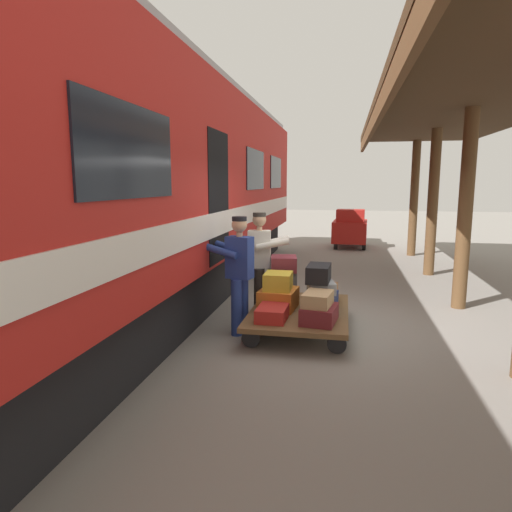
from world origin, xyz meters
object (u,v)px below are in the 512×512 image
suitcase_orange_carryall (278,299)px  suitcase_yellow_case (278,281)px  luggage_cart (300,312)px  suitcase_tan_vintage (318,299)px  train_car (129,190)px  suitcase_maroon_trunk (319,314)px  suitcase_navy_fabric (321,302)px  suitcase_cream_canvas (284,292)px  suitcase_burgundy_valise (284,264)px  suitcase_slate_roller (282,278)px  suitcase_red_plastic (272,313)px  suitcase_black_hardshell (319,273)px  baggage_tug (350,229)px  porter_by_door (261,261)px  suitcase_brown_leather (323,293)px  suitcase_gray_aluminum (321,287)px  porter_in_overalls (238,271)px

suitcase_orange_carryall → suitcase_yellow_case: 0.27m
luggage_cart → suitcase_tan_vintage: suitcase_tan_vintage is taller
train_car → suitcase_maroon_trunk: train_car is taller
suitcase_navy_fabric → suitcase_cream_canvas: 0.86m
suitcase_yellow_case → suitcase_burgundy_valise: bearing=-90.6°
suitcase_navy_fabric → suitcase_slate_roller: 0.90m
suitcase_orange_carryall → suitcase_maroon_trunk: 0.86m
suitcase_red_plastic → suitcase_navy_fabric: bearing=-137.9°
suitcase_red_plastic → suitcase_black_hardshell: suitcase_black_hardshell is taller
train_car → suitcase_red_plastic: train_car is taller
suitcase_orange_carryall → suitcase_cream_canvas: 0.58m
suitcase_orange_carryall → baggage_tug: 9.10m
suitcase_yellow_case → baggage_tug: 9.13m
suitcase_maroon_trunk → train_car: bearing=-15.5°
suitcase_orange_carryall → suitcase_maroon_trunk: (-0.64, 0.57, -0.03)m
luggage_cart → suitcase_orange_carryall: (0.32, -0.00, 0.19)m
luggage_cart → suitcase_cream_canvas: (0.32, -0.57, 0.16)m
train_car → suitcase_navy_fabric: size_ratio=30.68×
train_car → suitcase_tan_vintage: bearing=164.7°
suitcase_navy_fabric → porter_by_door: 1.26m
suitcase_cream_canvas → suitcase_yellow_case: size_ratio=1.15×
suitcase_red_plastic → suitcase_cream_canvas: size_ratio=1.07×
suitcase_cream_canvas → baggage_tug: 8.54m
porter_by_door → suitcase_brown_leather: bearing=179.5°
train_car → suitcase_gray_aluminum: bearing=175.1°
suitcase_yellow_case → suitcase_gray_aluminum: size_ratio=1.04×
suitcase_yellow_case → porter_in_overalls: porter_in_overalls is taller
suitcase_yellow_case → porter_in_overalls: 0.63m
suitcase_burgundy_valise → baggage_tug: 8.56m
luggage_cart → porter_by_door: 1.12m
suitcase_red_plastic → porter_by_door: (0.38, -1.16, 0.51)m
suitcase_brown_leather → suitcase_burgundy_valise: 0.78m
baggage_tug → suitcase_navy_fabric: bearing=86.9°
suitcase_maroon_trunk → suitcase_cream_canvas: 1.31m
suitcase_cream_canvas → suitcase_burgundy_valise: suitcase_burgundy_valise is taller
suitcase_gray_aluminum → porter_in_overalls: bearing=15.0°
porter_in_overalls → suitcase_black_hardshell: bearing=-165.2°
suitcase_orange_carryall → suitcase_brown_leather: suitcase_orange_carryall is taller
suitcase_maroon_trunk → suitcase_navy_fabric: bearing=-90.0°
luggage_cart → porter_in_overalls: size_ratio=1.23×
suitcase_red_plastic → baggage_tug: bearing=-96.7°
suitcase_red_plastic → train_car: bearing=-19.2°
suitcase_burgundy_valise → baggage_tug: bearing=-97.5°
suitcase_burgundy_valise → suitcase_tan_vintage: bearing=118.9°
suitcase_slate_roller → suitcase_gray_aluminum: suitcase_slate_roller is taller
suitcase_maroon_trunk → luggage_cart: bearing=-61.1°
porter_by_door → train_car: bearing=8.0°
suitcase_cream_canvas → suitcase_red_plastic: bearing=90.0°
suitcase_tan_vintage → train_car: bearing=-15.3°
suitcase_black_hardshell → baggage_tug: 9.04m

